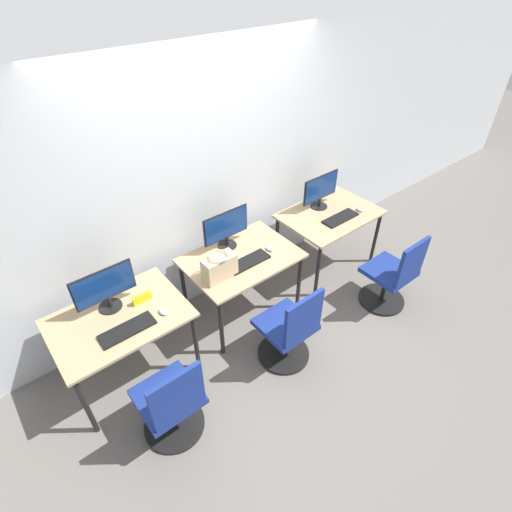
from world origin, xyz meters
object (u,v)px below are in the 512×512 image
at_px(keyboard_left, 127,330).
at_px(mouse_right, 360,209).
at_px(keyboard_right, 340,218).
at_px(office_chair_right, 392,278).
at_px(monitor_center, 226,228).
at_px(keyboard_center, 248,262).
at_px(mouse_center, 270,249).
at_px(handbag, 220,267).
at_px(office_chair_center, 289,332).
at_px(monitor_left, 105,288).
at_px(office_chair_left, 172,406).
at_px(mouse_left, 163,311).
at_px(monitor_right, 321,190).

height_order(keyboard_left, mouse_right, mouse_right).
distance_m(keyboard_right, office_chair_right, 0.82).
bearing_deg(monitor_center, keyboard_center, -90.00).
height_order(mouse_center, keyboard_right, mouse_center).
xyz_separation_m(keyboard_left, keyboard_right, (2.44, 0.03, 0.00)).
bearing_deg(mouse_right, handbag, 178.24).
height_order(keyboard_right, mouse_right, mouse_right).
bearing_deg(office_chair_center, keyboard_right, 25.45).
relative_size(keyboard_right, office_chair_right, 0.48).
xyz_separation_m(office_chair_center, keyboard_right, (1.27, 0.61, 0.36)).
bearing_deg(monitor_left, handbag, -15.97).
bearing_deg(office_chair_left, monitor_center, 38.55).
bearing_deg(mouse_left, monitor_right, 9.45).
relative_size(monitor_center, keyboard_center, 1.15).
xyz_separation_m(monitor_left, mouse_center, (1.50, -0.23, -0.19)).
bearing_deg(monitor_right, mouse_right, -49.77).
relative_size(keyboard_center, mouse_right, 4.74).
bearing_deg(keyboard_left, monitor_left, 90.00).
distance_m(office_chair_left, mouse_center, 1.65).
bearing_deg(mouse_left, monitor_left, 132.61).
bearing_deg(office_chair_right, handbag, 153.75).
bearing_deg(office_chair_right, office_chair_left, 176.42).
bearing_deg(office_chair_center, office_chair_right, -5.74).
bearing_deg(keyboard_left, monitor_right, 8.12).
bearing_deg(keyboard_left, monitor_center, 18.17).
bearing_deg(office_chair_left, keyboard_left, 92.24).
bearing_deg(office_chair_left, mouse_right, 11.69).
distance_m(mouse_left, mouse_right, 2.43).
distance_m(keyboard_left, office_chair_center, 1.35).
distance_m(mouse_left, keyboard_center, 0.92).
relative_size(keyboard_center, monitor_right, 0.87).
bearing_deg(mouse_right, monitor_left, 173.42).
bearing_deg(monitor_right, mouse_center, -164.53).
relative_size(monitor_right, handbag, 1.64).
bearing_deg(mouse_right, keyboard_right, 175.62).
bearing_deg(handbag, keyboard_left, -176.09).
distance_m(keyboard_center, handbag, 0.33).
relative_size(monitor_left, keyboard_center, 1.15).
relative_size(office_chair_center, handbag, 2.93).
bearing_deg(keyboard_center, office_chair_center, -94.55).
bearing_deg(monitor_center, monitor_left, -176.26).
relative_size(monitor_left, keyboard_right, 1.15).
xyz_separation_m(monitor_left, office_chair_right, (2.47, -1.03, -0.56)).
bearing_deg(mouse_center, monitor_right, 15.47).
height_order(monitor_left, keyboard_center, monitor_left).
distance_m(office_chair_left, office_chair_center, 1.15).
height_order(monitor_center, keyboard_right, monitor_center).
bearing_deg(office_chair_center, handbag, 112.50).
bearing_deg(mouse_left, mouse_right, 0.32).
relative_size(mouse_right, handbag, 0.30).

